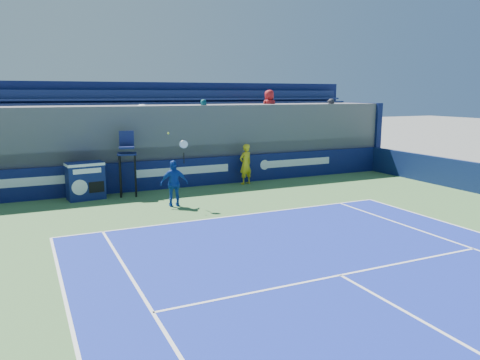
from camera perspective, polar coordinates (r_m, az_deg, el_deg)
name	(u,v)px	position (r m, az deg, el deg)	size (l,w,h in m)	color
ball_person	(246,164)	(20.10, 0.68, 1.95)	(0.63, 0.42, 1.74)	gold
back_hoarding	(183,173)	(19.63, -6.95, 0.84)	(20.40, 0.21, 1.20)	#0D144A
match_clock	(85,180)	(18.12, -18.33, 0.02)	(1.40, 0.87, 1.40)	#101B53
umpire_chair	(127,156)	(18.22, -13.59, 2.82)	(0.84, 0.84, 2.48)	black
tennis_player	(174,183)	(16.28, -8.02, -0.40)	(1.00, 0.61, 2.57)	#133B9E
stadium_seating	(169,139)	(21.42, -8.70, 4.93)	(21.00, 4.05, 4.40)	#59595E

